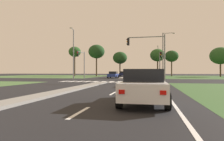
{
  "coord_description": "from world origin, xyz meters",
  "views": [
    {
      "loc": [
        5.88,
        -1.56,
        1.39
      ],
      "look_at": [
        -1.22,
        34.0,
        1.63
      ],
      "focal_mm": 31.1,
      "sensor_mm": 36.0,
      "label": 1
    }
  ],
  "objects_px": {
    "car_beige_fourth": "(147,78)",
    "street_lamp_third": "(164,53)",
    "street_lamp_second": "(73,51)",
    "treeline_second": "(97,52)",
    "car_white_second": "(144,86)",
    "traffic_signal_far_left": "(82,60)",
    "traffic_signal_near_right": "(151,50)",
    "treeline_fifth": "(172,56)",
    "car_navy_third": "(123,74)",
    "car_blue_near": "(113,75)",
    "treeline_fourth": "(158,55)",
    "traffic_signal_far_right": "(160,60)",
    "street_lamp_fourth": "(158,59)",
    "treeline_near": "(75,52)",
    "treeline_third": "(120,58)",
    "pedestrian_at_median": "(125,73)",
    "treeline_sixth": "(220,56)"
  },
  "relations": [
    {
      "from": "car_beige_fourth",
      "to": "street_lamp_third",
      "type": "relative_size",
      "value": 0.48
    },
    {
      "from": "street_lamp_second",
      "to": "treeline_second",
      "type": "bearing_deg",
      "value": 96.06
    },
    {
      "from": "car_white_second",
      "to": "traffic_signal_far_left",
      "type": "height_order",
      "value": "traffic_signal_far_left"
    },
    {
      "from": "traffic_signal_near_right",
      "to": "street_lamp_third",
      "type": "height_order",
      "value": "street_lamp_third"
    },
    {
      "from": "treeline_second",
      "to": "treeline_fifth",
      "type": "height_order",
      "value": "treeline_second"
    },
    {
      "from": "car_navy_third",
      "to": "street_lamp_third",
      "type": "distance_m",
      "value": 19.94
    },
    {
      "from": "car_blue_near",
      "to": "street_lamp_third",
      "type": "xyz_separation_m",
      "value": [
        10.77,
        -0.22,
        4.56
      ]
    },
    {
      "from": "treeline_fourth",
      "to": "traffic_signal_far_right",
      "type": "bearing_deg",
      "value": -90.99
    },
    {
      "from": "traffic_signal_near_right",
      "to": "street_lamp_fourth",
      "type": "xyz_separation_m",
      "value": [
        2.46,
        43.58,
        1.5
      ]
    },
    {
      "from": "traffic_signal_far_left",
      "to": "treeline_fourth",
      "type": "relative_size",
      "value": 0.63
    },
    {
      "from": "street_lamp_second",
      "to": "treeline_second",
      "type": "height_order",
      "value": "treeline_second"
    },
    {
      "from": "traffic_signal_near_right",
      "to": "treeline_near",
      "type": "distance_m",
      "value": 41.97
    },
    {
      "from": "treeline_fifth",
      "to": "car_navy_third",
      "type": "bearing_deg",
      "value": -160.79
    },
    {
      "from": "car_white_second",
      "to": "traffic_signal_near_right",
      "type": "xyz_separation_m",
      "value": [
        0.3,
        16.27,
        3.4
      ]
    },
    {
      "from": "traffic_signal_far_left",
      "to": "treeline_fifth",
      "type": "distance_m",
      "value": 32.81
    },
    {
      "from": "car_beige_fourth",
      "to": "street_lamp_second",
      "type": "bearing_deg",
      "value": 132.87
    },
    {
      "from": "street_lamp_fourth",
      "to": "treeline_second",
      "type": "relative_size",
      "value": 1.03
    },
    {
      "from": "car_blue_near",
      "to": "traffic_signal_near_right",
      "type": "distance_m",
      "value": 18.93
    },
    {
      "from": "car_beige_fourth",
      "to": "traffic_signal_far_right",
      "type": "xyz_separation_m",
      "value": [
        2.04,
        17.59,
        2.74
      ]
    },
    {
      "from": "treeline_third",
      "to": "traffic_signal_far_left",
      "type": "bearing_deg",
      "value": -99.98
    },
    {
      "from": "traffic_signal_far_left",
      "to": "pedestrian_at_median",
      "type": "xyz_separation_m",
      "value": [
        7.73,
        6.83,
        -2.63
      ]
    },
    {
      "from": "car_beige_fourth",
      "to": "car_white_second",
      "type": "bearing_deg",
      "value": -89.75
    },
    {
      "from": "car_beige_fourth",
      "to": "traffic_signal_far_left",
      "type": "relative_size",
      "value": 0.83
    },
    {
      "from": "street_lamp_second",
      "to": "pedestrian_at_median",
      "type": "height_order",
      "value": "street_lamp_second"
    },
    {
      "from": "treeline_third",
      "to": "treeline_sixth",
      "type": "height_order",
      "value": "treeline_sixth"
    },
    {
      "from": "street_lamp_second",
      "to": "treeline_fifth",
      "type": "distance_m",
      "value": 35.26
    },
    {
      "from": "car_beige_fourth",
      "to": "treeline_near",
      "type": "height_order",
      "value": "treeline_near"
    },
    {
      "from": "traffic_signal_far_right",
      "to": "treeline_sixth",
      "type": "relative_size",
      "value": 0.63
    },
    {
      "from": "car_navy_third",
      "to": "treeline_fourth",
      "type": "bearing_deg",
      "value": -149.89
    },
    {
      "from": "traffic_signal_far_right",
      "to": "treeline_fourth",
      "type": "distance_m",
      "value": 27.07
    },
    {
      "from": "treeline_near",
      "to": "treeline_fourth",
      "type": "xyz_separation_m",
      "value": [
        26.31,
        4.51,
        -1.13
      ]
    },
    {
      "from": "street_lamp_fourth",
      "to": "pedestrian_at_median",
      "type": "bearing_deg",
      "value": -108.22
    },
    {
      "from": "car_navy_third",
      "to": "treeline_second",
      "type": "height_order",
      "value": "treeline_second"
    },
    {
      "from": "treeline_fourth",
      "to": "street_lamp_fourth",
      "type": "bearing_deg",
      "value": 86.56
    },
    {
      "from": "traffic_signal_near_right",
      "to": "treeline_sixth",
      "type": "bearing_deg",
      "value": 60.47
    },
    {
      "from": "car_white_second",
      "to": "car_beige_fourth",
      "type": "height_order",
      "value": "car_white_second"
    },
    {
      "from": "car_white_second",
      "to": "car_navy_third",
      "type": "relative_size",
      "value": 1.04
    },
    {
      "from": "car_navy_third",
      "to": "traffic_signal_near_right",
      "type": "height_order",
      "value": "traffic_signal_near_right"
    },
    {
      "from": "traffic_signal_far_right",
      "to": "street_lamp_third",
      "type": "bearing_deg",
      "value": 78.33
    },
    {
      "from": "street_lamp_second",
      "to": "street_lamp_third",
      "type": "bearing_deg",
      "value": 23.67
    },
    {
      "from": "car_beige_fourth",
      "to": "treeline_third",
      "type": "xyz_separation_m",
      "value": [
        -9.09,
        40.7,
        4.98
      ]
    },
    {
      "from": "car_blue_near",
      "to": "traffic_signal_far_left",
      "type": "height_order",
      "value": "traffic_signal_far_left"
    },
    {
      "from": "car_blue_near",
      "to": "treeline_third",
      "type": "height_order",
      "value": "treeline_third"
    },
    {
      "from": "traffic_signal_near_right",
      "to": "treeline_fifth",
      "type": "distance_m",
      "value": 38.32
    },
    {
      "from": "car_blue_near",
      "to": "street_lamp_fourth",
      "type": "bearing_deg",
      "value": -111.47
    },
    {
      "from": "car_navy_third",
      "to": "traffic_signal_far_left",
      "type": "bearing_deg",
      "value": 75.61
    },
    {
      "from": "street_lamp_fourth",
      "to": "treeline_third",
      "type": "bearing_deg",
      "value": -143.8
    },
    {
      "from": "traffic_signal_near_right",
      "to": "street_lamp_fourth",
      "type": "bearing_deg",
      "value": 86.77
    },
    {
      "from": "pedestrian_at_median",
      "to": "car_navy_third",
      "type": "bearing_deg",
      "value": -44.18
    },
    {
      "from": "car_navy_third",
      "to": "treeline_second",
      "type": "distance_m",
      "value": 11.37
    }
  ]
}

